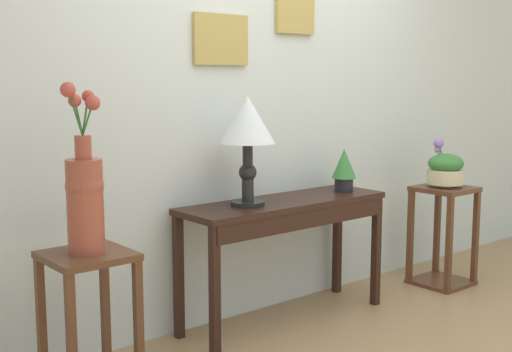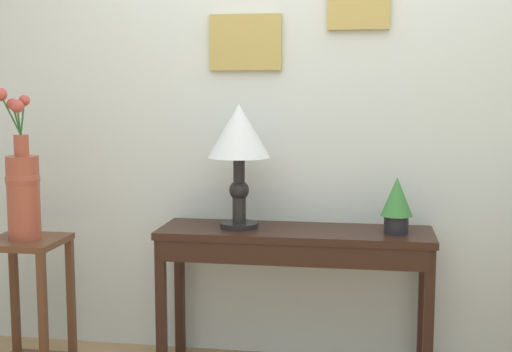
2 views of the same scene
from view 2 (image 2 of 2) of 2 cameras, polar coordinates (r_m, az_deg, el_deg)
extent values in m
cube|color=silver|center=(3.54, 4.27, 7.33)|extent=(9.00, 0.10, 2.80)
cube|color=tan|center=(3.53, -0.88, 10.99)|extent=(0.37, 0.02, 0.28)
cube|color=#8994A7|center=(3.52, -0.89, 10.99)|extent=(0.29, 0.01, 0.22)
cube|color=black|center=(3.33, 3.24, -4.71)|extent=(1.31, 0.39, 0.03)
cube|color=black|center=(3.17, 2.89, -6.55)|extent=(1.25, 0.03, 0.10)
cube|color=black|center=(3.39, -7.84, -10.87)|extent=(0.04, 0.04, 0.69)
cube|color=black|center=(3.26, 14.05, -11.74)|extent=(0.04, 0.04, 0.69)
cube|color=black|center=(3.69, -6.32, -9.33)|extent=(0.04, 0.04, 0.69)
cube|color=black|center=(3.57, 13.61, -10.04)|extent=(0.04, 0.04, 0.69)
cylinder|color=black|center=(3.36, -1.39, -4.06)|extent=(0.19, 0.19, 0.02)
cylinder|color=black|center=(3.35, -1.40, -2.52)|extent=(0.07, 0.07, 0.16)
sphere|color=black|center=(3.33, -1.40, -1.17)|extent=(0.10, 0.10, 0.10)
cylinder|color=black|center=(3.32, -1.41, 0.18)|extent=(0.06, 0.06, 0.16)
cone|color=silver|center=(3.31, -1.42, 3.75)|extent=(0.30, 0.30, 0.26)
cylinder|color=black|center=(3.29, 11.50, -3.95)|extent=(0.11, 0.11, 0.08)
cone|color=#387A38|center=(3.26, 11.56, -1.67)|extent=(0.15, 0.15, 0.18)
cube|color=#56331E|center=(3.56, -18.51, -5.16)|extent=(0.36, 0.36, 0.03)
cube|color=#56331E|center=(3.44, -17.19, -11.02)|extent=(0.04, 0.03, 0.61)
cube|color=#56331E|center=(3.85, -19.31, -9.19)|extent=(0.04, 0.04, 0.61)
cube|color=#56331E|center=(3.71, -15.03, -9.62)|extent=(0.04, 0.04, 0.61)
cylinder|color=#9E4733|center=(3.53, -18.65, -1.70)|extent=(0.16, 0.16, 0.41)
sphere|color=#9E4733|center=(3.51, -18.71, -0.26)|extent=(0.16, 0.16, 0.16)
cylinder|color=#9E4733|center=(3.50, -18.81, 2.41)|extent=(0.07, 0.07, 0.10)
cylinder|color=#2D662D|center=(3.50, -19.16, 4.43)|extent=(0.04, 0.02, 0.15)
sphere|color=#B7473D|center=(3.50, -19.47, 5.62)|extent=(0.05, 0.05, 0.05)
cylinder|color=#2D662D|center=(3.49, -19.60, 4.79)|extent=(0.09, 0.05, 0.20)
sphere|color=#B7473D|center=(3.49, -20.37, 6.34)|extent=(0.06, 0.06, 0.06)
cylinder|color=#2D662D|center=(3.46, -18.99, 4.34)|extent=(0.03, 0.07, 0.14)
sphere|color=#B7473D|center=(3.42, -19.14, 5.47)|extent=(0.06, 0.06, 0.06)
cylinder|color=#2D662D|center=(3.48, -18.72, 4.58)|extent=(0.04, 0.02, 0.16)
sphere|color=#B7473D|center=(3.47, -18.59, 5.93)|extent=(0.05, 0.05, 0.05)
camera|label=1|loc=(2.92, -72.07, 2.66)|focal=46.96mm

